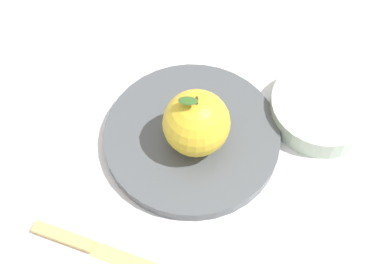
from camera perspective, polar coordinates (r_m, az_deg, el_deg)
ground_plane at (r=0.66m, az=-2.59°, el=-3.45°), size 2.40×2.40×0.00m
dinner_plate at (r=0.67m, az=-0.00°, el=-0.45°), size 0.23×0.23×0.02m
apple at (r=0.62m, az=0.49°, el=0.99°), size 0.08×0.08×0.10m
side_bowl at (r=0.70m, az=14.09°, el=2.68°), size 0.14×0.14×0.03m
knife at (r=0.62m, az=-9.81°, el=-12.79°), size 0.19×0.13×0.01m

